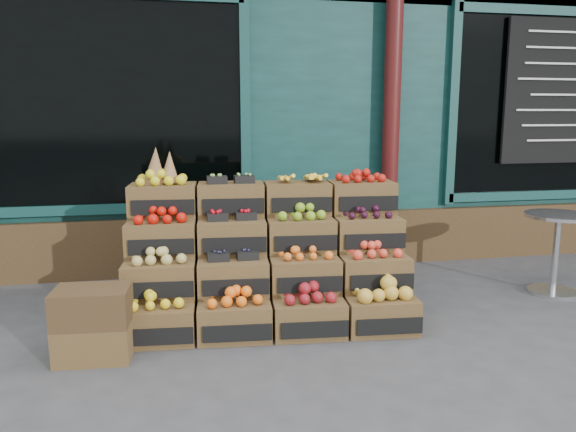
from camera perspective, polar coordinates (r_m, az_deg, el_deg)
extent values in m
plane|color=#3E3E41|center=(4.16, 4.78, -13.25)|extent=(60.00, 60.00, 0.00)
cube|color=#113A37|center=(8.94, -4.73, 15.09)|extent=(12.00, 6.00, 4.80)
cube|color=#113A37|center=(6.00, -1.13, 8.83)|extent=(12.00, 0.12, 3.00)
cube|color=#432F1A|center=(6.08, -0.97, -2.56)|extent=(12.00, 0.18, 0.60)
cube|color=black|center=(5.85, -16.90, 10.80)|extent=(2.40, 0.06, 2.00)
cube|color=black|center=(7.24, 25.17, 10.12)|extent=(2.40, 0.06, 2.00)
cylinder|color=#43100F|center=(6.14, 10.45, 9.64)|extent=(0.18, 0.18, 3.20)
cube|color=black|center=(7.18, 25.65, 11.29)|extent=(1.30, 0.04, 1.60)
cube|color=brown|center=(4.33, -13.06, -10.55)|extent=(0.57, 0.42, 0.27)
cube|color=black|center=(4.16, -13.35, -11.88)|extent=(0.50, 0.06, 0.12)
cube|color=yellow|center=(4.27, -13.16, -8.31)|extent=(0.46, 0.32, 0.09)
cube|color=brown|center=(4.30, -5.46, -10.46)|extent=(0.57, 0.42, 0.27)
cube|color=black|center=(4.13, -5.39, -11.80)|extent=(0.50, 0.06, 0.12)
cube|color=orange|center=(4.24, -5.51, -8.14)|extent=(0.46, 0.32, 0.10)
cube|color=brown|center=(4.35, 2.10, -10.20)|extent=(0.57, 0.42, 0.27)
cube|color=black|center=(4.17, 2.52, -11.50)|extent=(0.50, 0.06, 0.12)
cube|color=maroon|center=(4.29, 2.11, -7.85)|extent=(0.46, 0.32, 0.10)
cube|color=brown|center=(4.46, 9.37, -9.77)|extent=(0.57, 0.42, 0.27)
cube|color=black|center=(4.29, 10.10, -11.01)|extent=(0.50, 0.06, 0.12)
cube|color=gold|center=(4.40, 9.44, -7.34)|extent=(0.46, 0.32, 0.13)
cube|color=brown|center=(4.46, -12.88, -6.25)|extent=(0.57, 0.42, 0.27)
cube|color=black|center=(4.28, -13.15, -7.36)|extent=(0.50, 0.06, 0.12)
cube|color=tan|center=(4.41, -12.98, -3.99)|extent=(0.46, 0.32, 0.09)
cube|color=brown|center=(4.43, -5.59, -6.13)|extent=(0.57, 0.42, 0.27)
cube|color=black|center=(4.25, -5.53, -7.25)|extent=(0.50, 0.06, 0.12)
cube|color=#1F1F43|center=(4.39, -5.63, -4.24)|extent=(0.46, 0.32, 0.03)
cube|color=brown|center=(4.48, 1.67, -5.92)|extent=(0.57, 0.42, 0.27)
cube|color=black|center=(4.30, 2.06, -7.01)|extent=(0.50, 0.06, 0.12)
cube|color=orange|center=(4.43, 1.68, -3.78)|extent=(0.46, 0.32, 0.07)
cube|color=brown|center=(4.59, 8.68, -5.62)|extent=(0.57, 0.42, 0.27)
cube|color=black|center=(4.41, 9.36, -6.67)|extent=(0.50, 0.06, 0.12)
cube|color=#E7402A|center=(4.54, 8.74, -3.45)|extent=(0.46, 0.32, 0.09)
cube|color=brown|center=(4.62, -12.72, -2.20)|extent=(0.57, 0.42, 0.27)
cube|color=black|center=(4.43, -12.97, -3.11)|extent=(0.50, 0.06, 0.12)
cube|color=#BE1107|center=(4.58, -12.81, 0.01)|extent=(0.46, 0.32, 0.09)
cube|color=brown|center=(4.59, -5.71, -2.07)|extent=(0.57, 0.42, 0.27)
cube|color=black|center=(4.40, -5.65, -2.97)|extent=(0.50, 0.06, 0.12)
cube|color=#A80A17|center=(4.56, -5.74, -0.18)|extent=(0.46, 0.32, 0.04)
cube|color=brown|center=(4.63, 1.28, -1.90)|extent=(0.57, 0.42, 0.27)
cube|color=black|center=(4.44, 1.63, -2.79)|extent=(0.50, 0.06, 0.12)
cube|color=olive|center=(4.60, 1.29, 0.31)|extent=(0.46, 0.32, 0.09)
cube|color=brown|center=(4.74, 8.04, -1.72)|extent=(0.57, 0.42, 0.27)
cube|color=black|center=(4.56, 8.67, -2.57)|extent=(0.50, 0.06, 0.12)
cube|color=black|center=(4.71, 8.09, 0.31)|extent=(0.46, 0.32, 0.07)
cube|color=brown|center=(4.79, -12.57, 1.56)|extent=(0.57, 0.42, 0.27)
cube|color=black|center=(4.60, -12.81, 0.85)|extent=(0.50, 0.06, 0.12)
cube|color=gold|center=(4.77, -12.66, 3.72)|extent=(0.46, 0.32, 0.09)
cube|color=brown|center=(4.76, -5.82, 1.71)|extent=(0.57, 0.42, 0.27)
cube|color=black|center=(4.57, -5.77, 1.00)|extent=(0.50, 0.06, 0.12)
cube|color=#86B54C|center=(4.74, -5.85, 3.52)|extent=(0.46, 0.32, 0.03)
cube|color=brown|center=(4.81, 0.92, 1.84)|extent=(0.57, 0.42, 0.27)
cube|color=black|center=(4.61, 1.24, 1.14)|extent=(0.50, 0.06, 0.12)
cube|color=yellow|center=(4.78, 0.92, 3.94)|extent=(0.46, 0.32, 0.08)
cube|color=brown|center=(4.91, 7.45, 1.94)|extent=(0.57, 0.42, 0.27)
cube|color=black|center=(4.72, 8.03, 1.25)|extent=(0.50, 0.06, 0.12)
cube|color=#AC180F|center=(4.89, 7.50, 3.98)|extent=(0.46, 0.32, 0.08)
cube|color=#432F1A|center=(4.53, -1.92, -9.33)|extent=(2.26, 0.57, 0.27)
cube|color=#432F1A|center=(4.71, -2.16, -6.83)|extent=(2.26, 0.57, 0.54)
cube|color=#432F1A|center=(4.89, -2.39, -4.52)|extent=(2.26, 0.57, 0.81)
cone|color=olive|center=(4.76, -13.34, 5.02)|extent=(0.19, 0.19, 0.31)
cone|color=olive|center=(4.80, -11.94, 4.87)|extent=(0.17, 0.17, 0.27)
cube|color=brown|center=(4.16, -19.07, -11.91)|extent=(0.53, 0.38, 0.25)
cube|color=#432F1A|center=(4.08, -19.28, -8.65)|extent=(0.53, 0.38, 0.25)
cylinder|color=#ADAFB4|center=(5.86, 25.25, -6.96)|extent=(0.44, 0.44, 0.03)
cylinder|color=#ADAFB4|center=(5.77, 25.52, -3.58)|extent=(0.06, 0.06, 0.72)
cylinder|color=#ADAFB4|center=(5.70, 25.81, 0.05)|extent=(0.60, 0.60, 0.03)
imported|color=#18572B|center=(6.63, -19.93, 3.75)|extent=(0.77, 0.57, 1.94)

